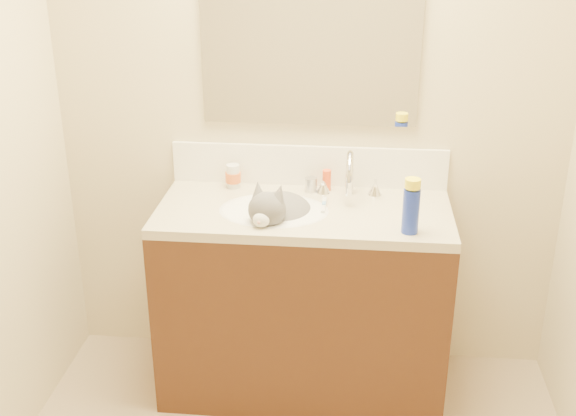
% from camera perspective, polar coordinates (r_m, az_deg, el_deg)
% --- Properties ---
extents(room_shell, '(2.24, 2.54, 2.52)m').
position_cam_1_polar(room_shell, '(1.81, -1.01, 6.06)').
color(room_shell, beige).
rests_on(room_shell, ground).
extents(vanity_cabinet, '(1.20, 0.55, 0.82)m').
position_cam_1_polar(vanity_cabinet, '(3.15, 1.19, -7.57)').
color(vanity_cabinet, '#402212').
rests_on(vanity_cabinet, ground).
extents(counter_slab, '(1.20, 0.55, 0.04)m').
position_cam_1_polar(counter_slab, '(2.95, 1.26, -0.38)').
color(counter_slab, '#C0B397').
rests_on(counter_slab, vanity_cabinet).
extents(basin, '(0.45, 0.36, 0.14)m').
position_cam_1_polar(basin, '(2.95, -1.12, -1.41)').
color(basin, white).
rests_on(basin, vanity_cabinet).
extents(faucet, '(0.28, 0.20, 0.21)m').
position_cam_1_polar(faucet, '(3.03, 4.88, 2.36)').
color(faucet, silver).
rests_on(faucet, counter_slab).
extents(cat, '(0.35, 0.42, 0.32)m').
position_cam_1_polar(cat, '(2.93, -0.77, -0.75)').
color(cat, '#545254').
rests_on(cat, basin).
extents(backsplash, '(1.20, 0.02, 0.18)m').
position_cam_1_polar(backsplash, '(3.15, 1.65, 3.37)').
color(backsplash, white).
rests_on(backsplash, counter_slab).
extents(mirror, '(0.90, 0.02, 0.80)m').
position_cam_1_polar(mirror, '(3.00, 1.78, 14.01)').
color(mirror, white).
rests_on(mirror, room_shell).
extents(pill_bottle, '(0.07, 0.07, 0.10)m').
position_cam_1_polar(pill_bottle, '(3.15, -4.36, 2.53)').
color(pill_bottle, silver).
rests_on(pill_bottle, counter_slab).
extents(pill_label, '(0.08, 0.08, 0.04)m').
position_cam_1_polar(pill_label, '(3.15, -4.36, 2.44)').
color(pill_label, '#D76023').
rests_on(pill_label, pill_bottle).
extents(silver_jar, '(0.07, 0.07, 0.06)m').
position_cam_1_polar(silver_jar, '(3.10, 1.81, 1.86)').
color(silver_jar, '#B7B7BC').
rests_on(silver_jar, counter_slab).
extents(amber_bottle, '(0.05, 0.05, 0.09)m').
position_cam_1_polar(amber_bottle, '(3.11, 3.08, 2.20)').
color(amber_bottle, '#EF4D1C').
rests_on(amber_bottle, counter_slab).
extents(toothbrush, '(0.02, 0.15, 0.01)m').
position_cam_1_polar(toothbrush, '(2.96, 2.86, 0.26)').
color(toothbrush, silver).
rests_on(toothbrush, counter_slab).
extents(toothbrush_head, '(0.02, 0.03, 0.02)m').
position_cam_1_polar(toothbrush_head, '(2.96, 2.86, 0.30)').
color(toothbrush_head, '#6396D3').
rests_on(toothbrush_head, counter_slab).
extents(spray_can, '(0.08, 0.08, 0.17)m').
position_cam_1_polar(spray_can, '(2.74, 9.68, -0.26)').
color(spray_can, '#192DAF').
rests_on(spray_can, counter_slab).
extents(spray_cap, '(0.07, 0.07, 0.04)m').
position_cam_1_polar(spray_cap, '(2.69, 9.83, 1.92)').
color(spray_cap, yellow).
rests_on(spray_cap, spray_can).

